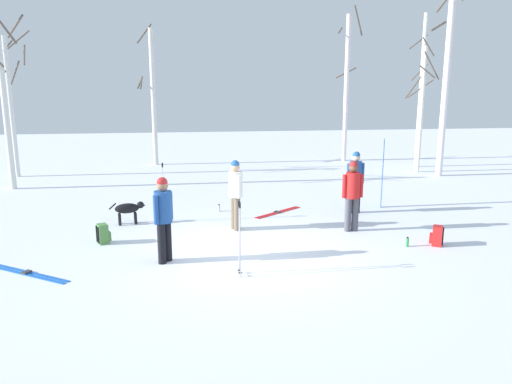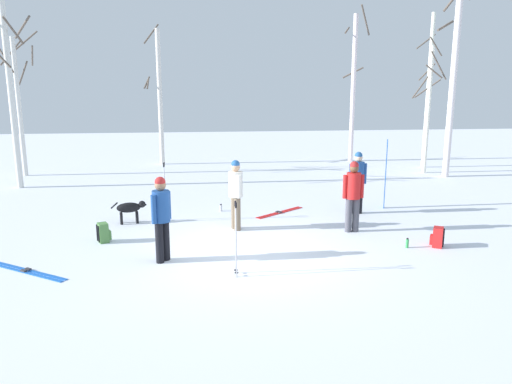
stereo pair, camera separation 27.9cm
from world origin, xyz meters
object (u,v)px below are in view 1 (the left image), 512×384
Objects in this scene: birch_tree_4 at (421,107)px; birch_tree_5 at (447,71)px; person_1 at (355,178)px; ski_pair_lying_1 at (28,273)px; water_bottle_1 at (407,242)px; birch_tree_0 at (11,101)px; birch_tree_2 at (153,96)px; backpack_1 at (437,236)px; ski_poles_0 at (163,191)px; water_bottle_0 at (219,208)px; person_2 at (235,190)px; backpack_0 at (103,234)px; birch_tree_6 at (421,90)px; ski_pair_planted_0 at (383,174)px; person_3 at (164,214)px; ski_poles_1 at (240,236)px; birch_tree_3 at (347,87)px; birch_tree_1 at (4,93)px; ski_pair_lying_0 at (278,212)px; dog at (129,209)px; person_0 at (353,191)px.

birch_tree_5 is at bearing -67.33° from birch_tree_4.
person_1 is 8.38m from ski_pair_lying_1.
water_bottle_1 is 0.04× the size of birch_tree_0.
backpack_1 is at bearing -62.49° from birch_tree_2.
ski_poles_0 is 7.40× the size of water_bottle_0.
ski_pair_lying_1 is at bearing -150.87° from person_2.
birch_tree_6 reaches higher than backpack_0.
person_3 is at bearing -148.73° from ski_pair_planted_0.
birch_tree_2 is at bearing 126.61° from ski_pair_planted_0.
birch_tree_4 is 1.75m from birch_tree_5.
ski_poles_1 is 6.72× the size of water_bottle_0.
backpack_1 is 13.34m from birch_tree_3.
water_bottle_1 is at bearing -36.95° from birch_tree_1.
person_1 reaches higher than ski_pair_lying_0.
ski_pair_lying_0 is 0.23× the size of birch_tree_6.
ski_pair_lying_0 is 7.17× the size of water_bottle_0.
ski_poles_0 is at bearing -178.58° from person_1.
ski_poles_0 is 0.30× the size of birch_tree_4.
ski_pair_lying_1 is 0.30× the size of birch_tree_0.
ski_poles_1 is 0.28× the size of birch_tree_4.
ski_poles_0 is at bearing 151.54° from water_bottle_1.
birch_tree_3 reaches higher than ski_pair_planted_0.
ski_poles_0 reaches higher than dog.
ski_pair_lying_0 is 9.76m from birch_tree_5.
birch_tree_5 is (0.41, -0.98, 1.39)m from birch_tree_4.
birch_tree_1 reaches higher than dog.
water_bottle_0 is at bearing -154.09° from birch_tree_5.
birch_tree_4 is at bearing 29.81° from dog.
birch_tree_0 reaches higher than backpack_0.
ski_poles_0 is 7.09× the size of water_bottle_1.
water_bottle_0 is (-4.50, 3.74, -0.12)m from backpack_1.
ski_pair_lying_0 is at bearing 123.49° from water_bottle_1.
person_1 is 1.12× the size of ski_poles_0.
birch_tree_6 is (16.07, 2.49, 0.09)m from birch_tree_1.
birch_tree_1 is (0.63, -2.56, 0.33)m from birch_tree_0.
person_3 is at bearing -86.33° from birch_tree_2.
birch_tree_5 is at bearing 60.61° from backpack_1.
ski_pair_lying_1 is at bearing 170.43° from ski_poles_1.
backpack_1 is 16.13m from birch_tree_0.
birch_tree_3 reaches higher than water_bottle_0.
birch_tree_6 is at bearing 84.89° from birch_tree_5.
birch_tree_2 is at bearing 46.96° from birch_tree_1.
person_2 is 0.34× the size of birch_tree_4.
ski_pair_planted_0 is 0.26× the size of birch_tree_5.
birch_tree_2 is 1.23× the size of birch_tree_4.
dog is at bearing -90.88° from birch_tree_2.
water_bottle_0 is (-3.02, 2.39, -0.88)m from person_0.
person_2 is 2.02m from ski_poles_0.
water_bottle_0 is (3.87, 4.16, 0.09)m from ski_pair_lying_1.
backpack_0 is at bearing -154.55° from ski_pair_lying_0.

